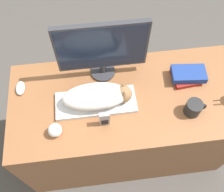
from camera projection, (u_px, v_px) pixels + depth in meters
ground_plane at (129, 181)px, 2.02m from camera, size 12.00×12.00×0.00m
desk at (125, 123)px, 1.86m from camera, size 1.40×0.64×0.74m
keyboard at (96, 103)px, 1.51m from camera, size 0.46×0.18×0.02m
cat at (99, 96)px, 1.45m from camera, size 0.39×0.17×0.12m
monitor at (102, 49)px, 1.44m from camera, size 0.51×0.15×0.40m
computer_mouse at (20, 88)px, 1.56m from camera, size 0.05×0.10×0.03m
coffee_mug at (194, 108)px, 1.46m from camera, size 0.12×0.09×0.09m
baseball at (55, 130)px, 1.40m from camera, size 0.08×0.08×0.08m
phone at (104, 119)px, 1.41m from camera, size 0.06×0.03×0.11m
book_stack at (187, 75)px, 1.58m from camera, size 0.21×0.15×0.07m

